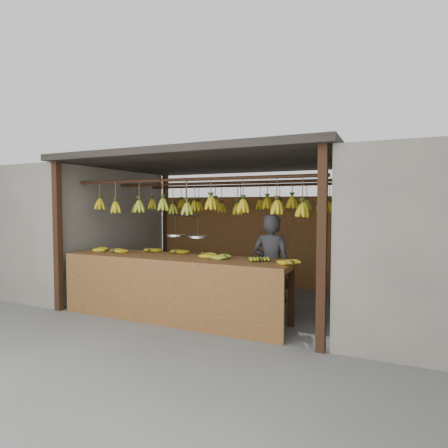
% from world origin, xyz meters
% --- Properties ---
extents(ground, '(80.00, 80.00, 0.00)m').
position_xyz_m(ground, '(0.00, 0.00, 0.00)').
color(ground, '#5B5B57').
extents(stall, '(4.30, 3.30, 2.40)m').
position_xyz_m(stall, '(0.00, 0.33, 1.97)').
color(stall, black).
rests_on(stall, ground).
extents(neighbor_left, '(3.00, 3.00, 2.30)m').
position_xyz_m(neighbor_left, '(-3.60, 0.00, 1.15)').
color(neighbor_left, slate).
rests_on(neighbor_left, ground).
extents(counter, '(3.59, 0.78, 0.96)m').
position_xyz_m(counter, '(-0.12, -1.23, 0.71)').
color(counter, brown).
rests_on(counter, ground).
extents(hanging_bananas, '(3.60, 2.24, 0.40)m').
position_xyz_m(hanging_bananas, '(0.01, 0.00, 1.62)').
color(hanging_bananas, '#B49D13').
rests_on(hanging_bananas, ground).
extents(balance_scale, '(0.68, 0.34, 0.83)m').
position_xyz_m(balance_scale, '(-0.01, -1.00, 1.24)').
color(balance_scale, black).
rests_on(balance_scale, ground).
extents(vendor, '(0.57, 0.38, 1.52)m').
position_xyz_m(vendor, '(1.15, -0.60, 0.76)').
color(vendor, '#262628').
rests_on(vendor, ground).
extents(bag_bundles, '(0.08, 0.26, 1.17)m').
position_xyz_m(bag_bundles, '(1.94, 1.35, 0.99)').
color(bag_bundles, red).
rests_on(bag_bundles, ground).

